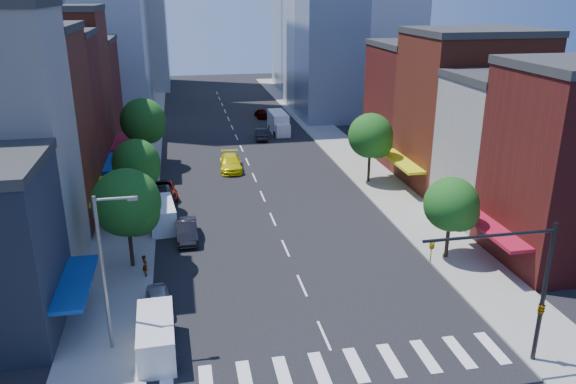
% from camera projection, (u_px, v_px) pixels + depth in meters
% --- Properties ---
extents(ground, '(220.00, 220.00, 0.00)m').
position_uv_depth(ground, '(324.00, 335.00, 32.73)').
color(ground, black).
rests_on(ground, ground).
extents(sidewalk_left, '(5.00, 120.00, 0.15)m').
position_uv_depth(sidewalk_left, '(140.00, 157.00, 67.40)').
color(sidewalk_left, gray).
rests_on(sidewalk_left, ground).
extents(sidewalk_right, '(5.00, 120.00, 0.15)m').
position_uv_depth(sidewalk_right, '(340.00, 147.00, 71.90)').
color(sidewalk_right, gray).
rests_on(sidewalk_right, ground).
extents(crosswalk, '(19.00, 3.00, 0.01)m').
position_uv_depth(crosswalk, '(338.00, 367.00, 29.95)').
color(crosswalk, silver).
rests_on(crosswalk, ground).
extents(bldg_left_2, '(12.00, 9.00, 16.00)m').
position_uv_depth(bldg_left_2, '(10.00, 135.00, 45.17)').
color(bldg_left_2, maroon).
rests_on(bldg_left_2, ground).
extents(bldg_left_3, '(12.00, 8.00, 15.00)m').
position_uv_depth(bldg_left_3, '(35.00, 119.00, 53.20)').
color(bldg_left_3, '#541515').
rests_on(bldg_left_3, ground).
extents(bldg_left_4, '(12.00, 9.00, 17.00)m').
position_uv_depth(bldg_left_4, '(51.00, 93.00, 60.71)').
color(bldg_left_4, maroon).
rests_on(bldg_left_4, ground).
extents(bldg_left_5, '(12.00, 10.00, 13.00)m').
position_uv_depth(bldg_left_5, '(68.00, 96.00, 70.16)').
color(bldg_left_5, '#541515').
rests_on(bldg_left_5, ground).
extents(bldg_right_1, '(12.00, 8.00, 12.00)m').
position_uv_depth(bldg_right_1, '(518.00, 150.00, 48.34)').
color(bldg_right_1, silver).
rests_on(bldg_right_1, ground).
extents(bldg_right_2, '(12.00, 10.00, 15.00)m').
position_uv_depth(bldg_right_2, '(469.00, 112.00, 56.15)').
color(bldg_right_2, maroon).
rests_on(bldg_right_2, ground).
extents(bldg_right_3, '(12.00, 10.00, 13.00)m').
position_uv_depth(bldg_right_3, '(426.00, 104.00, 65.72)').
color(bldg_right_3, '#541515').
rests_on(bldg_right_3, ground).
extents(traffic_signal, '(7.24, 2.24, 8.00)m').
position_uv_depth(traffic_signal, '(534.00, 295.00, 28.96)').
color(traffic_signal, black).
rests_on(traffic_signal, sidewalk_right).
extents(streetlight, '(2.25, 0.25, 9.00)m').
position_uv_depth(streetlight, '(106.00, 264.00, 29.74)').
color(streetlight, slate).
rests_on(streetlight, sidewalk_left).
extents(tree_left_near, '(4.80, 4.80, 7.30)m').
position_uv_depth(tree_left_near, '(129.00, 205.00, 39.13)').
color(tree_left_near, black).
rests_on(tree_left_near, sidewalk_left).
extents(tree_left_mid, '(4.20, 4.20, 6.65)m').
position_uv_depth(tree_left_mid, '(138.00, 165.00, 49.40)').
color(tree_left_mid, black).
rests_on(tree_left_mid, sidewalk_left).
extents(tree_left_far, '(5.00, 5.00, 7.75)m').
position_uv_depth(tree_left_far, '(145.00, 123.00, 62.11)').
color(tree_left_far, black).
rests_on(tree_left_far, sidewalk_left).
extents(tree_right_near, '(4.00, 4.00, 6.20)m').
position_uv_depth(tree_right_near, '(453.00, 206.00, 40.73)').
color(tree_right_near, black).
rests_on(tree_right_near, sidewalk_right).
extents(tree_right_far, '(4.60, 4.60, 7.20)m').
position_uv_depth(tree_right_far, '(372.00, 138.00, 57.13)').
color(tree_right_far, black).
rests_on(tree_right_far, sidewalk_right).
extents(parked_car_front, '(1.93, 3.88, 1.27)m').
position_uv_depth(parked_car_front, '(159.00, 301.00, 35.17)').
color(parked_car_front, '#A09FA3').
rests_on(parked_car_front, ground).
extents(parked_car_second, '(1.77, 4.73, 1.54)m').
position_uv_depth(parked_car_second, '(187.00, 231.00, 45.13)').
color(parked_car_second, black).
rests_on(parked_car_second, ground).
extents(parked_car_third, '(2.98, 5.32, 1.41)m').
position_uv_depth(parked_car_third, '(163.00, 191.00, 54.34)').
color(parked_car_third, '#999999').
rests_on(parked_car_third, ground).
extents(parked_car_rear, '(2.42, 5.35, 1.52)m').
position_uv_depth(parked_car_rear, '(163.00, 196.00, 52.71)').
color(parked_car_rear, black).
rests_on(parked_car_rear, ground).
extents(cargo_van_near, '(2.14, 4.98, 2.10)m').
position_uv_depth(cargo_van_near, '(156.00, 338.00, 30.72)').
color(cargo_van_near, silver).
rests_on(cargo_van_near, ground).
extents(cargo_van_far, '(2.57, 5.34, 2.20)m').
position_uv_depth(cargo_van_far, '(162.00, 215.00, 47.35)').
color(cargo_van_far, white).
rests_on(cargo_van_far, ground).
extents(taxi, '(2.56, 5.79, 1.65)m').
position_uv_depth(taxi, '(231.00, 163.00, 62.74)').
color(taxi, yellow).
rests_on(taxi, ground).
extents(traffic_car_oncoming, '(2.08, 4.69, 1.50)m').
position_uv_depth(traffic_car_oncoming, '(262.00, 134.00, 75.80)').
color(traffic_car_oncoming, black).
rests_on(traffic_car_oncoming, ground).
extents(traffic_car_far, '(1.82, 4.14, 1.39)m').
position_uv_depth(traffic_car_far, '(261.00, 113.00, 88.83)').
color(traffic_car_far, '#999999').
rests_on(traffic_car_far, ground).
extents(box_truck, '(2.28, 7.07, 2.83)m').
position_uv_depth(box_truck, '(279.00, 123.00, 79.08)').
color(box_truck, silver).
rests_on(box_truck, ground).
extents(pedestrian_near, '(0.43, 0.60, 1.54)m').
position_uv_depth(pedestrian_near, '(145.00, 265.00, 39.06)').
color(pedestrian_near, '#999999').
rests_on(pedestrian_near, sidewalk_left).
extents(pedestrian_far, '(1.00, 1.05, 1.70)m').
position_uv_depth(pedestrian_far, '(129.00, 224.00, 45.84)').
color(pedestrian_far, '#999999').
rests_on(pedestrian_far, sidewalk_left).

